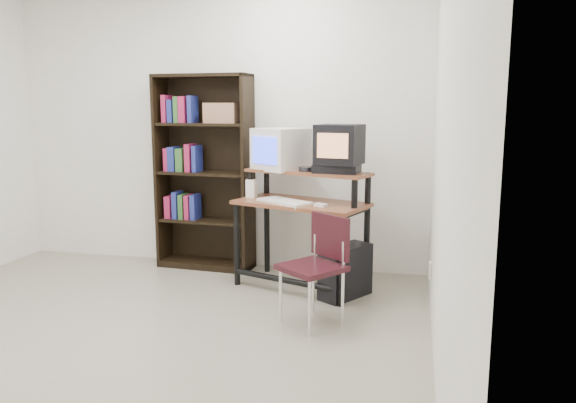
% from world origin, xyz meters
% --- Properties ---
extents(floor, '(4.00, 4.00, 0.01)m').
position_xyz_m(floor, '(0.00, 0.00, -0.01)').
color(floor, '#A6A08A').
rests_on(floor, ground).
extents(back_wall, '(4.00, 0.01, 2.60)m').
position_xyz_m(back_wall, '(0.00, 2.00, 1.30)').
color(back_wall, white).
rests_on(back_wall, floor).
extents(right_wall, '(0.01, 4.00, 2.60)m').
position_xyz_m(right_wall, '(2.00, 0.00, 1.30)').
color(right_wall, white).
rests_on(right_wall, floor).
extents(computer_desk, '(1.19, 0.86, 0.98)m').
position_xyz_m(computer_desk, '(0.94, 1.44, 0.67)').
color(computer_desk, brown).
rests_on(computer_desk, floor).
extents(crt_monitor, '(0.52, 0.52, 0.36)m').
position_xyz_m(crt_monitor, '(0.72, 1.64, 1.15)').
color(crt_monitor, white).
rests_on(crt_monitor, computer_desk).
extents(vcr, '(0.38, 0.29, 0.08)m').
position_xyz_m(vcr, '(1.23, 1.46, 1.01)').
color(vcr, black).
rests_on(vcr, computer_desk).
extents(crt_tv, '(0.40, 0.39, 0.32)m').
position_xyz_m(crt_tv, '(1.25, 1.47, 1.21)').
color(crt_tv, black).
rests_on(crt_tv, vcr).
extents(cd_spindle, '(0.16, 0.16, 0.05)m').
position_xyz_m(cd_spindle, '(0.97, 1.48, 0.99)').
color(cd_spindle, '#26262B').
rests_on(cd_spindle, computer_desk).
extents(keyboard, '(0.51, 0.44, 0.03)m').
position_xyz_m(keyboard, '(0.82, 1.35, 0.74)').
color(keyboard, white).
rests_on(keyboard, computer_desk).
extents(mousepad, '(0.24, 0.20, 0.01)m').
position_xyz_m(mousepad, '(1.15, 1.24, 0.72)').
color(mousepad, black).
rests_on(mousepad, computer_desk).
extents(mouse, '(0.12, 0.10, 0.03)m').
position_xyz_m(mouse, '(1.14, 1.25, 0.74)').
color(mouse, white).
rests_on(mouse, mousepad).
extents(desk_speaker, '(0.09, 0.09, 0.17)m').
position_xyz_m(desk_speaker, '(0.48, 1.56, 0.80)').
color(desk_speaker, white).
rests_on(desk_speaker, computer_desk).
extents(pc_tower, '(0.41, 0.49, 0.42)m').
position_xyz_m(pc_tower, '(1.34, 1.27, 0.21)').
color(pc_tower, black).
rests_on(pc_tower, floor).
extents(school_chair, '(0.53, 0.53, 0.76)m').
position_xyz_m(school_chair, '(1.21, 0.70, 0.47)').
color(school_chair, black).
rests_on(school_chair, floor).
extents(bookshelf, '(0.92, 0.36, 1.80)m').
position_xyz_m(bookshelf, '(-0.06, 1.86, 0.92)').
color(bookshelf, black).
rests_on(bookshelf, floor).
extents(wall_outlet, '(0.02, 0.08, 0.12)m').
position_xyz_m(wall_outlet, '(1.99, 1.15, 0.30)').
color(wall_outlet, beige).
rests_on(wall_outlet, right_wall).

